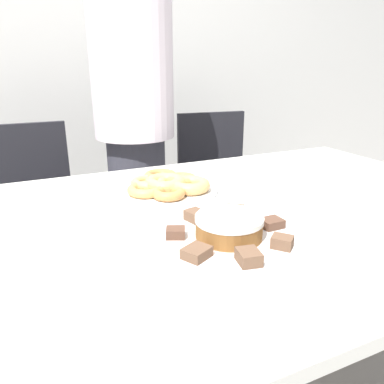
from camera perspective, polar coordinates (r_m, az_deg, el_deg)
name	(u,v)px	position (r m, az deg, el deg)	size (l,w,h in m)	color
wall_back	(77,41)	(2.53, -17.18, 21.14)	(8.00, 0.05, 2.60)	silver
table	(189,241)	(1.04, -0.48, -7.53)	(1.99, 1.09, 0.78)	silver
person_standing	(135,126)	(1.77, -8.71, 9.92)	(0.36, 0.36, 1.71)	#383842
office_chair_left	(35,230)	(1.89, -22.85, -5.36)	(0.44, 0.44, 0.91)	black
office_chair_right	(219,200)	(2.13, 4.17, -1.19)	(0.49, 0.49, 0.91)	black
plate_cake	(229,239)	(0.89, 5.59, -7.10)	(0.34, 0.34, 0.01)	white
plate_donuts	(166,190)	(1.22, -4.05, 0.29)	(0.34, 0.34, 0.01)	white
frosted_cake	(229,227)	(0.88, 5.66, -5.26)	(0.16, 0.16, 0.05)	brown
lamington_0	(272,223)	(0.95, 12.04, -4.66)	(0.05, 0.05, 0.02)	brown
lamington_1	(234,212)	(1.00, 6.48, -3.05)	(0.07, 0.07, 0.03)	brown
lamington_2	(195,216)	(0.97, 0.44, -3.64)	(0.05, 0.06, 0.03)	brown
lamington_3	(176,233)	(0.88, -2.52, -6.21)	(0.06, 0.05, 0.02)	brown
lamington_4	(197,253)	(0.79, 0.71, -9.21)	(0.07, 0.07, 0.02)	brown
lamington_5	(249,257)	(0.78, 8.63, -9.76)	(0.05, 0.06, 0.03)	brown
lamington_6	(282,242)	(0.85, 13.58, -7.41)	(0.06, 0.06, 0.03)	brown
donut_0	(165,183)	(1.21, -4.08, 1.40)	(0.13, 0.13, 0.04)	#E5AD66
donut_1	(148,183)	(1.23, -6.65, 1.40)	(0.12, 0.12, 0.03)	#E5AD66
donut_2	(146,190)	(1.17, -7.01, 0.38)	(0.12, 0.12, 0.03)	tan
donut_3	(168,193)	(1.13, -3.69, -0.19)	(0.10, 0.10, 0.03)	#D18E4C
donut_4	(190,185)	(1.19, -0.28, 1.05)	(0.13, 0.13, 0.04)	#E5AD66
donut_5	(181,180)	(1.25, -1.64, 1.87)	(0.11, 0.11, 0.03)	#D18E4C
donut_6	(161,177)	(1.29, -4.82, 2.37)	(0.12, 0.12, 0.03)	#C68447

